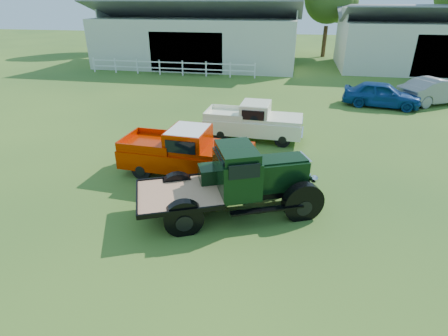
% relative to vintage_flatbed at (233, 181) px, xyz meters
% --- Properties ---
extents(ground, '(120.00, 120.00, 0.00)m').
position_rel_vintage_flatbed_xyz_m(ground, '(-0.61, -0.47, -1.03)').
color(ground, '#2D5220').
extents(shed_left, '(18.80, 10.20, 5.60)m').
position_rel_vintage_flatbed_xyz_m(shed_left, '(-7.61, 25.53, 1.77)').
color(shed_left, beige).
rests_on(shed_left, ground).
extents(shed_right, '(16.80, 9.20, 5.20)m').
position_rel_vintage_flatbed_xyz_m(shed_right, '(13.39, 26.53, 1.57)').
color(shed_right, beige).
rests_on(shed_right, ground).
extents(fence_rail, '(14.20, 0.16, 1.20)m').
position_rel_vintage_flatbed_xyz_m(fence_rail, '(-8.61, 19.53, -0.43)').
color(fence_rail, white).
rests_on(fence_rail, ground).
extents(tree_a, '(6.30, 6.30, 10.50)m').
position_rel_vintage_flatbed_xyz_m(tree_a, '(-18.61, 32.53, 4.22)').
color(tree_a, '#3B5B24').
rests_on(tree_a, ground).
extents(tree_c, '(5.40, 5.40, 9.00)m').
position_rel_vintage_flatbed_xyz_m(tree_c, '(4.39, 32.53, 3.47)').
color(tree_c, '#3B5B24').
rests_on(tree_c, ground).
extents(vintage_flatbed, '(5.59, 3.98, 2.06)m').
position_rel_vintage_flatbed_xyz_m(vintage_flatbed, '(0.00, 0.00, 0.00)').
color(vintage_flatbed, black).
rests_on(vintage_flatbed, ground).
extents(red_pickup, '(4.93, 2.14, 1.76)m').
position_rel_vintage_flatbed_xyz_m(red_pickup, '(-2.04, 2.13, -0.15)').
color(red_pickup, '#B32100').
rests_on(red_pickup, ground).
extents(white_pickup, '(4.53, 1.90, 1.64)m').
position_rel_vintage_flatbed_xyz_m(white_pickup, '(-0.15, 6.17, -0.21)').
color(white_pickup, '#F2F1CB').
rests_on(white_pickup, ground).
extents(misc_car_blue, '(4.53, 2.49, 1.46)m').
position_rel_vintage_flatbed_xyz_m(misc_car_blue, '(6.60, 12.85, -0.30)').
color(misc_car_blue, navy).
rests_on(misc_car_blue, ground).
extents(misc_car_grey, '(4.87, 3.70, 1.54)m').
position_rel_vintage_flatbed_xyz_m(misc_car_grey, '(9.98, 14.19, -0.26)').
color(misc_car_grey, gray).
rests_on(misc_car_grey, ground).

